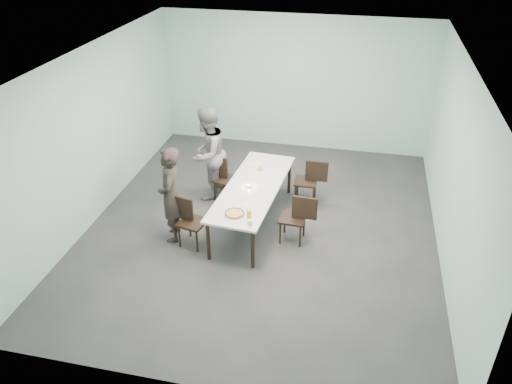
% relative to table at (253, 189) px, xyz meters
% --- Properties ---
extents(ground, '(7.00, 7.00, 0.00)m').
position_rel_table_xyz_m(ground, '(0.19, -0.09, -0.69)').
color(ground, '#333335').
rests_on(ground, ground).
extents(room_shell, '(6.02, 7.02, 3.01)m').
position_rel_table_xyz_m(room_shell, '(0.19, -0.09, 1.33)').
color(room_shell, '#AAD4D6').
rests_on(room_shell, ground).
extents(table, '(1.09, 2.66, 0.75)m').
position_rel_table_xyz_m(table, '(0.00, 0.00, 0.00)').
color(table, white).
rests_on(table, ground).
extents(chair_near_left, '(0.64, 0.50, 0.87)m').
position_rel_table_xyz_m(chair_near_left, '(-0.91, -0.83, -0.19)').
color(chair_near_left, black).
rests_on(chair_near_left, ground).
extents(chair_far_left, '(0.65, 0.52, 0.87)m').
position_rel_table_xyz_m(chair_far_left, '(-0.75, 0.71, -0.19)').
color(chair_far_left, black).
rests_on(chair_far_left, ground).
extents(chair_near_right, '(0.62, 0.44, 0.87)m').
position_rel_table_xyz_m(chair_near_right, '(0.85, -0.37, -0.19)').
color(chair_near_right, black).
rests_on(chair_near_right, ground).
extents(chair_far_right, '(0.61, 0.43, 0.87)m').
position_rel_table_xyz_m(chair_far_right, '(0.89, 0.94, -0.19)').
color(chair_far_right, black).
rests_on(chair_far_right, ground).
extents(diner_near, '(0.56, 0.70, 1.68)m').
position_rel_table_xyz_m(diner_near, '(-1.22, -0.73, 0.15)').
color(diner_near, black).
rests_on(diner_near, ground).
extents(diner_far, '(0.87, 1.01, 1.81)m').
position_rel_table_xyz_m(diner_far, '(-1.05, 0.76, 0.21)').
color(diner_far, slate).
rests_on(diner_far, ground).
extents(pizza, '(0.34, 0.34, 0.04)m').
position_rel_table_xyz_m(pizza, '(-0.08, -0.93, 0.08)').
color(pizza, white).
rests_on(pizza, table).
extents(side_plate, '(0.18, 0.18, 0.01)m').
position_rel_table_xyz_m(side_plate, '(0.04, -0.64, 0.06)').
color(side_plate, white).
rests_on(side_plate, table).
extents(beer_glass, '(0.08, 0.08, 0.15)m').
position_rel_table_xyz_m(beer_glass, '(0.17, -1.00, 0.13)').
color(beer_glass, gold).
rests_on(beer_glass, table).
extents(water_tumbler, '(0.08, 0.08, 0.09)m').
position_rel_table_xyz_m(water_tumbler, '(0.22, -1.17, 0.10)').
color(water_tumbler, silver).
rests_on(water_tumbler, table).
extents(tealight, '(0.06, 0.06, 0.05)m').
position_rel_table_xyz_m(tealight, '(-0.06, -0.05, 0.08)').
color(tealight, silver).
rests_on(tealight, table).
extents(amber_tumbler, '(0.07, 0.07, 0.08)m').
position_rel_table_xyz_m(amber_tumbler, '(-0.00, 0.59, 0.10)').
color(amber_tumbler, gold).
rests_on(amber_tumbler, table).
extents(menu, '(0.32, 0.24, 0.01)m').
position_rel_table_xyz_m(menu, '(-0.17, 0.83, 0.06)').
color(menu, silver).
rests_on(menu, table).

